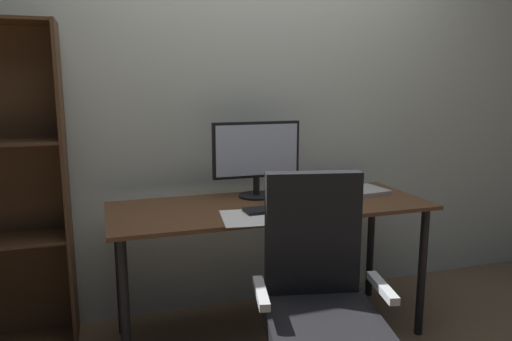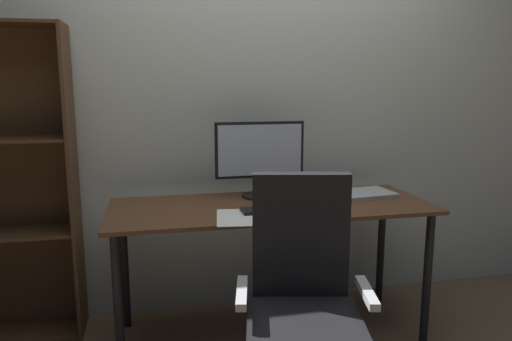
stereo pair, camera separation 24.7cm
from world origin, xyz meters
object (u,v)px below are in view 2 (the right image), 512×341
(desk, at_px, (271,220))
(office_chair, at_px, (302,315))
(coffee_mug, at_px, (277,196))
(monitor, at_px, (260,154))
(laptop, at_px, (364,194))
(mouse, at_px, (315,205))
(keyboard, at_px, (270,210))

(desk, xyz_separation_m, office_chair, (-0.04, -0.68, -0.19))
(desk, height_order, coffee_mug, coffee_mug)
(coffee_mug, distance_m, office_chair, 0.73)
(monitor, height_order, laptop, monitor)
(mouse, bearing_deg, coffee_mug, 142.24)
(monitor, height_order, coffee_mug, monitor)
(desk, bearing_deg, coffee_mug, -53.41)
(mouse, xyz_separation_m, laptop, (0.36, 0.20, -0.01))
(desk, xyz_separation_m, monitor, (-0.02, 0.18, 0.33))
(mouse, height_order, office_chair, office_chair)
(monitor, xyz_separation_m, mouse, (0.23, -0.29, -0.22))
(monitor, xyz_separation_m, keyboard, (-0.02, -0.31, -0.23))
(monitor, bearing_deg, keyboard, -92.82)
(keyboard, xyz_separation_m, coffee_mug, (0.06, 0.10, 0.04))
(desk, xyz_separation_m, mouse, (0.20, -0.11, 0.10))
(mouse, bearing_deg, office_chair, -126.47)
(keyboard, xyz_separation_m, laptop, (0.60, 0.22, 0.00))
(monitor, relative_size, coffee_mug, 4.81)
(monitor, relative_size, office_chair, 0.49)
(monitor, relative_size, laptop, 1.55)
(desk, xyz_separation_m, coffee_mug, (0.02, -0.03, 0.14))
(laptop, bearing_deg, desk, -178.29)
(office_chair, bearing_deg, keyboard, 102.03)
(desk, relative_size, monitor, 3.38)
(desk, distance_m, keyboard, 0.17)
(keyboard, bearing_deg, desk, 72.01)
(keyboard, bearing_deg, coffee_mug, 57.20)
(laptop, bearing_deg, coffee_mug, -174.72)
(laptop, bearing_deg, office_chair, -134.95)
(mouse, xyz_separation_m, coffee_mug, (-0.18, 0.08, 0.04))
(mouse, bearing_deg, monitor, 114.71)
(office_chair, bearing_deg, mouse, 78.76)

